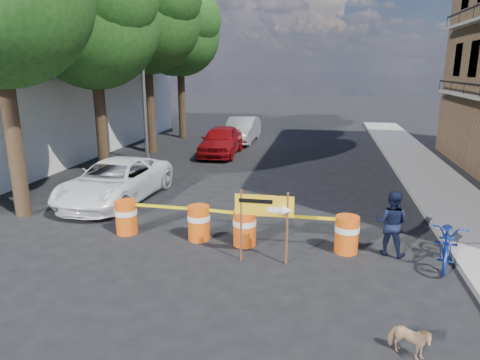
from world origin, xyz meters
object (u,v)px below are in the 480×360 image
at_px(barrel_mid_right, 245,227).
at_px(bicycle, 450,221).
at_px(barrel_mid_left, 199,222).
at_px(detour_sign, 271,212).
at_px(suv_white, 115,181).
at_px(sedan_silver, 242,130).
at_px(barrel_far_right, 347,234).
at_px(barrel_far_left, 126,217).
at_px(sedan_red, 221,141).
at_px(pedestrian, 391,223).
at_px(dog, 409,340).

xyz_separation_m(barrel_mid_right, bicycle, (4.65, -0.16, 0.55)).
height_order(barrel_mid_left, detour_sign, detour_sign).
bearing_deg(suv_white, detour_sign, -29.78).
distance_m(detour_sign, sedan_silver, 16.28).
xyz_separation_m(barrel_mid_right, barrel_far_right, (2.47, 0.04, 0.00)).
bearing_deg(suv_white, barrel_mid_left, -32.73).
bearing_deg(barrel_far_left, barrel_mid_right, -2.65).
distance_m(barrel_mid_right, sedan_red, 11.42).
bearing_deg(pedestrian, sedan_silver, -46.84).
bearing_deg(barrel_far_left, sedan_silver, 88.91).
bearing_deg(detour_sign, barrel_far_left, 165.28).
bearing_deg(barrel_mid_left, barrel_mid_right, -5.23).
xyz_separation_m(dog, sedan_silver, (-6.19, 18.66, 0.46)).
distance_m(barrel_mid_left, sedan_silver, 14.93).
height_order(barrel_far_right, sedan_red, sedan_red).
xyz_separation_m(barrel_far_left, detour_sign, (3.99, -1.05, 0.76)).
distance_m(suv_white, sedan_silver, 12.32).
relative_size(barrel_far_left, barrel_mid_right, 1.00).
distance_m(barrel_far_left, dog, 7.54).
bearing_deg(barrel_far_right, barrel_mid_left, 178.93).
bearing_deg(sedan_red, dog, -67.61).
bearing_deg(suv_white, barrel_far_left, -54.80).
bearing_deg(barrel_far_right, bicycle, -5.24).
relative_size(barrel_far_right, sedan_silver, 0.20).
distance_m(dog, sedan_silver, 19.66).
bearing_deg(barrel_mid_left, sedan_red, 100.62).
bearing_deg(barrel_far_left, sedan_red, 90.09).
relative_size(bicycle, dog, 3.10).
bearing_deg(suv_white, sedan_red, 82.30).
bearing_deg(sedan_silver, barrel_mid_right, -77.56).
height_order(barrel_far_left, pedestrian, pedestrian).
relative_size(barrel_far_right, bicycle, 0.44).
bearing_deg(suv_white, barrel_far_right, -17.01).
xyz_separation_m(detour_sign, pedestrian, (2.71, 1.03, -0.45)).
bearing_deg(barrel_far_left, detour_sign, -14.78).
relative_size(barrel_mid_right, pedestrian, 0.58).
bearing_deg(barrel_mid_left, dog, -40.66).
bearing_deg(pedestrian, barrel_far_left, 19.53).
distance_m(detour_sign, sedan_red, 12.52).
bearing_deg(bicycle, pedestrian, -178.21).
bearing_deg(dog, sedan_red, 48.77).
bearing_deg(barrel_mid_right, pedestrian, 2.06).
distance_m(barrel_far_right, sedan_silver, 15.85).
height_order(bicycle, dog, bicycle).
bearing_deg(barrel_mid_left, barrel_far_left, 178.91).
xyz_separation_m(pedestrian, sedan_red, (-6.72, 10.82, -0.04)).
bearing_deg(sedan_red, detour_sign, -72.80).
xyz_separation_m(barrel_mid_right, suv_white, (-4.85, 2.77, 0.21)).
relative_size(bicycle, sedan_red, 0.47).
relative_size(dog, sedan_red, 0.15).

